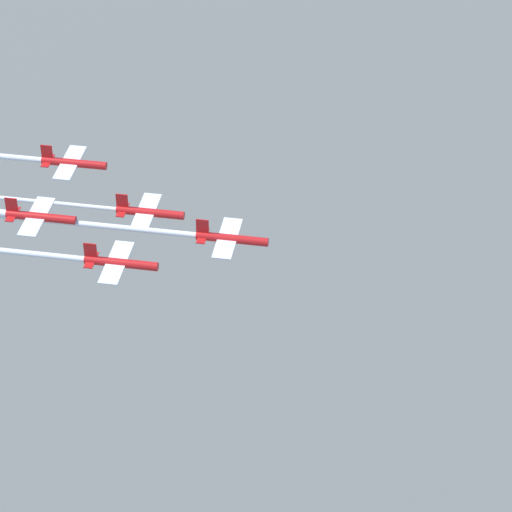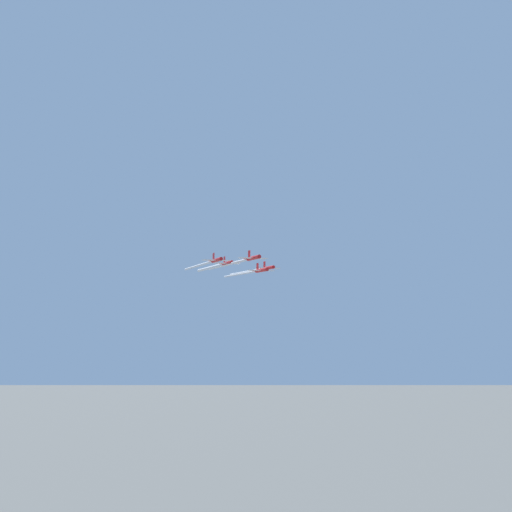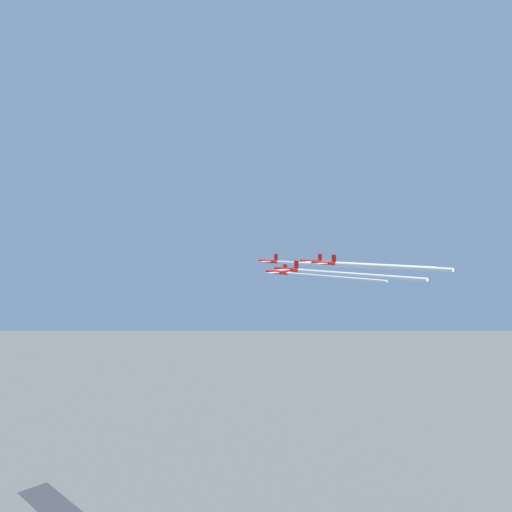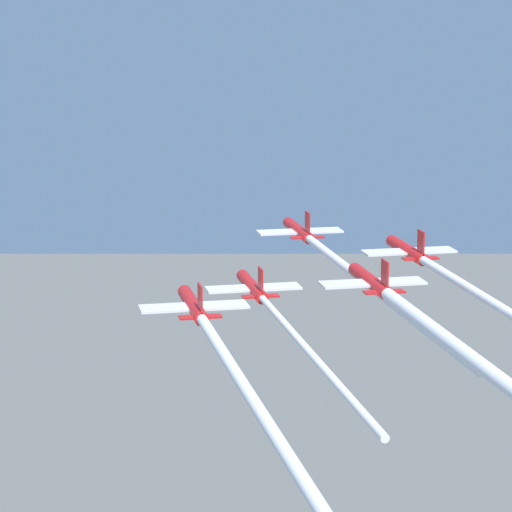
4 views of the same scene
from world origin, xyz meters
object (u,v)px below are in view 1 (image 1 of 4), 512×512
Objects in this scene: jet_0 at (229,238)px; jet_1 at (148,212)px; jet_2 at (118,263)px; jet_3 at (72,163)px; jet_4 at (38,217)px.

jet_0 is 1.00× the size of jet_1.
jet_0 is 17.81m from jet_1.
jet_2 is (16.29, -7.11, 3.35)m from jet_1.
jet_2 is at bearing 0.00° from jet_1.
jet_4 is (16.29, -7.11, 1.50)m from jet_3.
jet_2 is 17.53m from jet_4.
jet_0 is at bearing 59.53° from jet_3.
jet_3 is at bearing -150.46° from jet_2.
jet_1 is 17.66m from jet_3.
jet_2 is 1.00× the size of jet_3.
jet_4 reaches higher than jet_3.
jet_1 is at bearing 120.47° from jet_4.
jet_3 reaches higher than jet_1.
jet_3 is at bearing -120.47° from jet_1.
jet_2 is 30.67m from jet_3.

